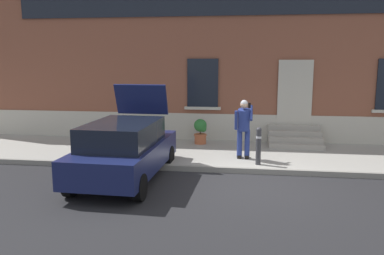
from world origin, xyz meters
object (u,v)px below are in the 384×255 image
Objects in this scene: bollard_near_person at (259,145)px; person_on_phone at (244,125)px; planter_olive at (142,129)px; hatchback_car_navy at (125,149)px; planter_terracotta at (201,131)px.

person_on_phone is at bearing 126.64° from bollard_near_person.
bollard_near_person is 0.83m from person_on_phone.
person_on_phone is 4.17m from planter_olive.
bollard_near_person is at bearing -33.41° from planter_olive.
hatchback_car_navy reaches higher than planter_olive.
bollard_near_person is at bearing -52.70° from planter_terracotta.
planter_olive is at bearing 152.30° from person_on_phone.
person_on_phone is (2.92, 1.97, 0.35)m from hatchback_car_navy.
hatchback_car_navy is at bearing -157.12° from bollard_near_person.
bollard_near_person reaches higher than planter_olive.
bollard_near_person is 3.14m from planter_terracotta.
hatchback_car_navy is at bearing -110.20° from planter_terracotta.
hatchback_car_navy is at bearing -143.56° from person_on_phone.
planter_olive is 2.10m from planter_terracotta.
person_on_phone reaches higher than bollard_near_person.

